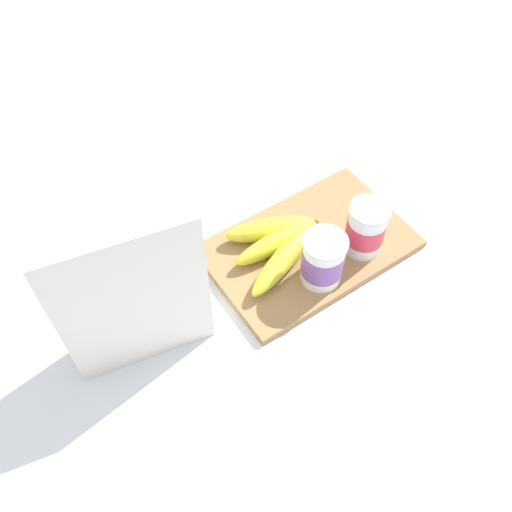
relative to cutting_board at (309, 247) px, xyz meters
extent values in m
plane|color=white|center=(0.00, 0.00, -0.01)|extent=(2.40, 2.40, 0.00)
cube|color=#A37A4C|center=(0.00, 0.00, 0.00)|extent=(0.35, 0.22, 0.02)
cube|color=white|center=(0.32, 0.00, 0.13)|extent=(0.21, 0.10, 0.28)
cylinder|color=white|center=(-0.07, 0.05, 0.05)|extent=(0.06, 0.06, 0.09)
cylinder|color=#DB384C|center=(-0.07, 0.05, 0.05)|extent=(0.06, 0.06, 0.04)
cylinder|color=silver|center=(-0.07, 0.05, 0.10)|extent=(0.07, 0.07, 0.00)
cylinder|color=white|center=(0.03, 0.06, 0.05)|extent=(0.07, 0.07, 0.09)
cylinder|color=#7A4C99|center=(0.03, 0.06, 0.05)|extent=(0.07, 0.07, 0.05)
cylinder|color=silver|center=(0.03, 0.06, 0.10)|extent=(0.07, 0.07, 0.00)
ellipsoid|color=yellow|center=(0.05, -0.05, 0.03)|extent=(0.16, 0.10, 0.04)
ellipsoid|color=yellow|center=(0.05, -0.02, 0.03)|extent=(0.16, 0.04, 0.04)
ellipsoid|color=yellow|center=(0.06, 0.01, 0.03)|extent=(0.19, 0.10, 0.04)
cylinder|color=brown|center=(-0.03, -0.02, 0.02)|extent=(0.01, 0.01, 0.02)
camera|label=1|loc=(0.41, 0.44, 0.78)|focal=39.64mm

